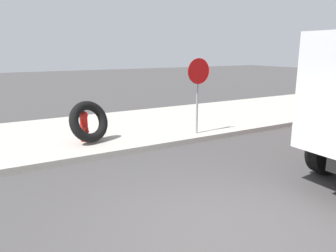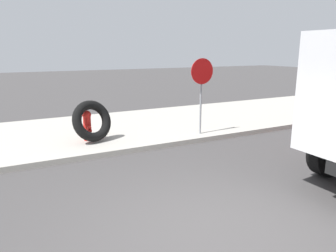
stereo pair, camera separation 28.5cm
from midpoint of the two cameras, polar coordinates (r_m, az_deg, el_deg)
The scene contains 5 objects.
ground_plane at distance 5.05m, azimuth 4.50°, elevation -18.54°, with size 80.00×80.00×0.00m, color #423F3F.
sidewalk_curb at distance 10.63m, azimuth -15.65°, elevation -1.23°, with size 36.00×5.00×0.15m, color #ADA89E.
fire_hydrant at distance 9.31m, azimuth -15.60°, elevation 0.13°, with size 0.25×0.57×0.87m.
loose_tire at distance 9.11m, azimuth -14.77°, elevation 0.76°, with size 1.17×1.17×0.26m, color black.
stop_sign at distance 9.67m, azimuth 4.52°, elevation 7.84°, with size 0.76×0.08×2.29m.
Camera 1 is at (-2.58, -3.45, 2.67)m, focal length 34.21 mm.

